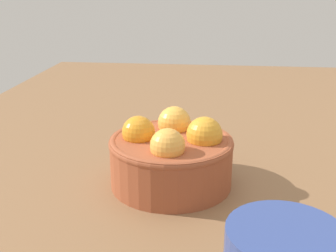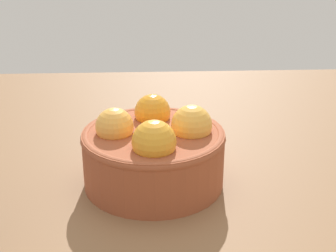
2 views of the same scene
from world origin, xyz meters
TOP-DOWN VIEW (x-y plane):
  - ground_plane at (0.00, 0.00)cm, footprint 148.06×80.11cm
  - terracotta_bowl at (0.03, -0.03)cm, footprint 14.29×14.29cm

SIDE VIEW (x-z plane):
  - ground_plane at x=0.00cm, z-range -4.40..0.00cm
  - terracotta_bowl at x=0.03cm, z-range -0.50..7.84cm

